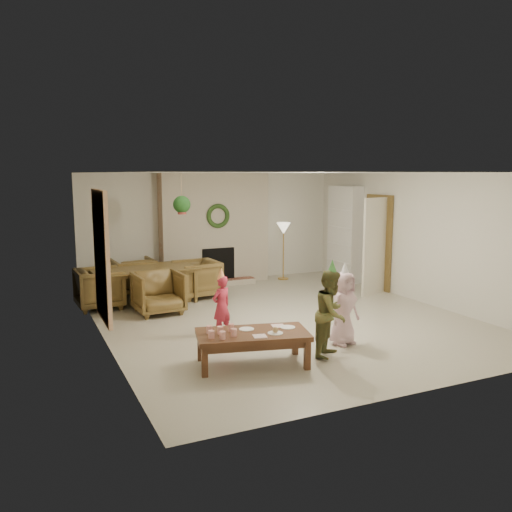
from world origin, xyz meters
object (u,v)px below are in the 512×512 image
child_plaid (331,313)px  child_red (222,306)px  dining_chair_near (159,293)px  coffee_table_top (253,335)px  dining_chair_right (197,279)px  child_pink (344,308)px  dining_chair_left (100,288)px  dining_chair_far (133,276)px  dining_table (145,286)px

child_plaid → child_red: bearing=86.9°
dining_chair_near → child_red: size_ratio=0.88×
child_plaid → coffee_table_top: bearing=135.4°
dining_chair_right → coffee_table_top: bearing=-11.0°
child_plaid → child_pink: 0.56m
coffee_table_top → child_red: (0.08, 1.34, 0.06)m
dining_chair_left → dining_chair_right: bearing=-90.0°
child_red → dining_chair_far: bearing=-101.8°
dining_table → dining_chair_far: 0.86m
coffee_table_top → child_red: child_red is taller
child_plaid → dining_chair_near: bearing=77.9°
coffee_table_top → dining_chair_left: bearing=123.1°
dining_chair_left → coffee_table_top: (1.37, -3.87, 0.03)m
dining_chair_far → child_plaid: (1.68, -4.88, 0.22)m
dining_chair_far → child_plaid: size_ratio=0.69×
child_red → child_plaid: bearing=103.4°
dining_chair_near → child_red: (0.55, -1.71, 0.09)m
dining_table → dining_chair_near: size_ratio=2.34×
dining_chair_far → child_plaid: 5.17m
dining_table → child_pink: child_pink is taller
dining_chair_far → dining_chair_right: bearing=141.3°
child_pink → dining_table: bearing=104.2°
dining_chair_left → child_red: (1.45, -2.53, 0.09)m
dining_chair_left → child_plaid: bearing=-150.9°
dining_chair_far → dining_chair_left: same height
dining_table → dining_chair_right: (1.07, 0.06, 0.04)m
dining_chair_far → child_red: bearing=97.6°
dining_chair_near → child_pink: 3.49m
dining_table → dining_chair_right: size_ratio=2.34×
dining_chair_left → coffee_table_top: bearing=-163.5°
dining_table → dining_chair_far: size_ratio=2.34×
child_red → coffee_table_top: bearing=64.1°
dining_chair_far → dining_chair_left: size_ratio=1.00×
dining_chair_near → dining_chair_right: 1.37m
dining_chair_left → child_red: child_red is taller
dining_table → dining_chair_near: 0.86m
dining_table → dining_chair_left: (-0.86, -0.04, 0.04)m
dining_chair_right → child_red: child_red is taller
child_pink → dining_chair_far: bearing=99.9°
dining_table → dining_chair_left: dining_chair_left is taller
dining_chair_near → child_pink: (2.03, -2.83, 0.16)m
coffee_table_top → child_plaid: bearing=7.8°
child_plaid → dining_chair_left: bearing=83.3°
dining_chair_far → dining_chair_left: 1.21m
child_red → child_pink: (1.48, -1.12, 0.07)m
dining_chair_right → coffee_table_top: (-0.56, -3.97, 0.03)m
coffee_table_top → child_pink: size_ratio=1.33×
child_pink → dining_chair_near: bearing=110.5°
dining_table → child_red: child_red is taller
child_plaid → dining_table: bearing=73.3°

